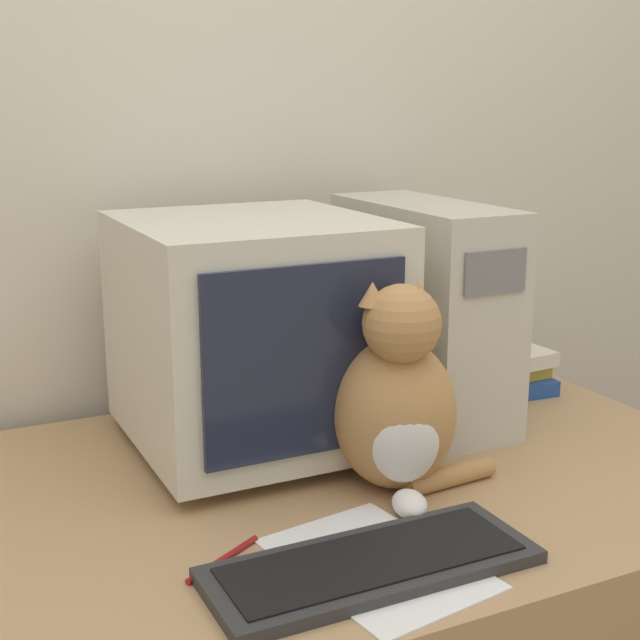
{
  "coord_description": "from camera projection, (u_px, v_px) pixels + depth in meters",
  "views": [
    {
      "loc": [
        -0.57,
        -0.77,
        1.34
      ],
      "look_at": [
        0.05,
        0.5,
        0.99
      ],
      "focal_mm": 50.0,
      "sensor_mm": 36.0,
      "label": 1
    }
  ],
  "objects": [
    {
      "name": "pen",
      "position": [
        223.0,
        559.0,
        1.2
      ],
      "size": [
        0.13,
        0.08,
        0.01
      ],
      "color": "maroon",
      "rests_on": "desk"
    },
    {
      "name": "paper_sheet",
      "position": [
        376.0,
        563.0,
        1.19
      ],
      "size": [
        0.25,
        0.32,
        0.0
      ],
      "color": "white",
      "rests_on": "desk"
    },
    {
      "name": "cat",
      "position": [
        397.0,
        403.0,
        1.4
      ],
      "size": [
        0.29,
        0.27,
        0.34
      ],
      "rotation": [
        0.0,
        0.0,
        -0.31
      ],
      "color": "#B7844C",
      "rests_on": "desk"
    },
    {
      "name": "crt_monitor",
      "position": [
        253.0,
        332.0,
        1.55
      ],
      "size": [
        0.42,
        0.45,
        0.41
      ],
      "color": "beige",
      "rests_on": "desk"
    },
    {
      "name": "book_stack",
      "position": [
        506.0,
        368.0,
        1.91
      ],
      "size": [
        0.17,
        0.2,
        0.09
      ],
      "color": "#234793",
      "rests_on": "desk"
    },
    {
      "name": "wall_back",
      "position": [
        196.0,
        146.0,
        1.78
      ],
      "size": [
        7.0,
        0.05,
        2.5
      ],
      "color": "beige",
      "rests_on": "ground_plane"
    },
    {
      "name": "keyboard",
      "position": [
        372.0,
        565.0,
        1.17
      ],
      "size": [
        0.45,
        0.17,
        0.02
      ],
      "color": "#2D2D2D",
      "rests_on": "desk"
    },
    {
      "name": "computer_tower",
      "position": [
        422.0,
        311.0,
        1.72
      ],
      "size": [
        0.18,
        0.45,
        0.42
      ],
      "color": "beige",
      "rests_on": "desk"
    }
  ]
}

